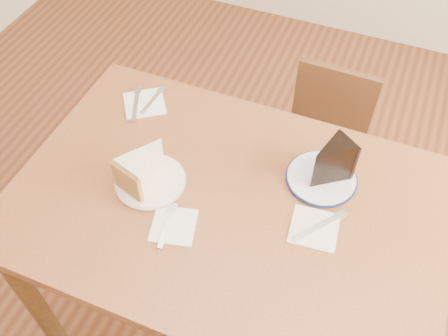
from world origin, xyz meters
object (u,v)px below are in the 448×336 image
table (228,221)px  plate_cream (150,181)px  chocolate_cake (328,165)px  plate_navy (321,178)px  chair_far (318,151)px  carrot_cake (146,166)px

table → plate_cream: (-0.23, -0.02, 0.10)m
table → plate_cream: size_ratio=6.22×
table → chocolate_cake: (0.23, 0.17, 0.17)m
plate_navy → chocolate_cake: bearing=-9.2°
chair_far → plate_navy: size_ratio=3.73×
plate_cream → chocolate_cake: 0.50m
chair_far → carrot_cake: size_ratio=5.38×
plate_cream → plate_navy: bearing=23.4°
plate_cream → chocolate_cake: size_ratio=1.57×
plate_navy → table: bearing=-141.6°
chocolate_cake → table: bearing=71.6°
table → chocolate_cake: chocolate_cake is taller
plate_cream → carrot_cake: size_ratio=1.43×
table → carrot_cake: bearing=-176.9°
carrot_cake → chocolate_cake: chocolate_cake is taller
table → plate_navy: plate_navy is taller
chocolate_cake → chair_far: bearing=-44.4°
chair_far → chocolate_cake: bearing=102.4°
chair_far → plate_cream: plate_cream is taller
chair_far → plate_cream: bearing=59.8°
table → carrot_cake: 0.29m
carrot_cake → chocolate_cake: bearing=38.3°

